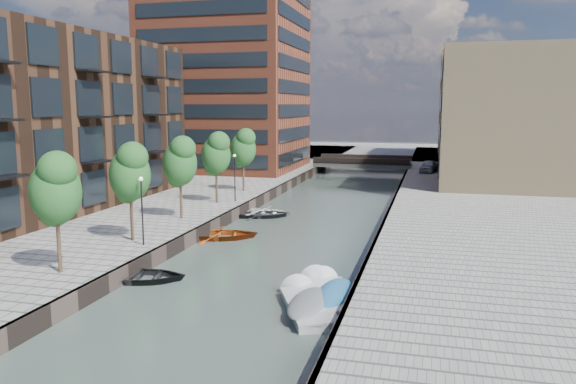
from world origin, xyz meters
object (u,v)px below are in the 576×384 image
at_px(bridge, 363,163).
at_px(motorboat_2, 320,295).
at_px(tree_3, 130,171).
at_px(sloop_2, 223,238).
at_px(sloop_3, 267,215).
at_px(tree_4, 180,160).
at_px(motorboat_4, 306,305).
at_px(car, 429,166).
at_px(tree_6, 243,147).
at_px(motorboat_3, 333,294).
at_px(sloop_1, 142,281).
at_px(sloop_4, 264,217).
at_px(tree_5, 216,153).
at_px(tree_2, 55,187).

distance_m(bridge, motorboat_2, 51.73).
relative_size(tree_3, sloop_2, 1.22).
bearing_deg(bridge, sloop_3, -97.49).
distance_m(tree_4, sloop_2, 6.65).
bearing_deg(motorboat_4, car, 84.22).
bearing_deg(motorboat_2, tree_6, 116.56).
height_order(motorboat_3, motorboat_4, motorboat_4).
height_order(sloop_1, sloop_2, sloop_2).
bearing_deg(sloop_4, bridge, -27.32).
bearing_deg(tree_4, sloop_1, -74.86).
height_order(sloop_1, motorboat_2, motorboat_2).
xyz_separation_m(tree_5, sloop_4, (4.28, -0.24, -5.31)).
relative_size(tree_2, tree_4, 1.00).
relative_size(tree_3, tree_6, 1.00).
distance_m(sloop_1, sloop_2, 10.18).
distance_m(sloop_3, sloop_4, 1.01).
height_order(sloop_2, sloop_3, sloop_2).
bearing_deg(tree_3, tree_6, 90.00).
bearing_deg(bridge, tree_4, -102.00).
xyz_separation_m(tree_2, motorboat_2, (12.77, 2.46, -5.20)).
distance_m(sloop_1, sloop_4, 18.26).
bearing_deg(sloop_3, sloop_4, -167.66).
relative_size(sloop_4, motorboat_4, 0.82).
bearing_deg(tree_4, sloop_2, -18.98).
distance_m(tree_2, motorboat_2, 14.01).
xyz_separation_m(tree_2, tree_3, (0.00, 7.00, 0.00)).
height_order(tree_6, sloop_4, tree_6).
distance_m(tree_2, motorboat_4, 13.51).
height_order(tree_2, motorboat_2, tree_2).
bearing_deg(sloop_1, tree_3, 21.79).
distance_m(tree_2, sloop_1, 6.65).
xyz_separation_m(tree_6, sloop_3, (4.27, -6.23, -5.31)).
distance_m(tree_2, motorboat_3, 14.56).
height_order(sloop_2, motorboat_3, motorboat_3).
bearing_deg(sloop_2, sloop_3, -22.48).
xyz_separation_m(tree_5, sloop_2, (3.79, -8.30, -5.31)).
xyz_separation_m(sloop_2, motorboat_3, (9.64, -10.31, 0.21)).
bearing_deg(tree_3, sloop_2, 56.40).
xyz_separation_m(motorboat_3, motorboat_4, (-0.93, -1.73, 0.00)).
bearing_deg(tree_2, sloop_2, 73.40).
bearing_deg(bridge, car, -31.32).
distance_m(motorboat_2, car, 46.41).
xyz_separation_m(tree_4, tree_5, (0.00, 7.00, 0.00)).
relative_size(tree_3, motorboat_2, 1.05).
bearing_deg(tree_6, motorboat_3, -62.33).
bearing_deg(tree_2, bridge, 81.05).
xyz_separation_m(bridge, tree_3, (-8.50, -47.00, 3.92)).
distance_m(motorboat_3, car, 46.41).
distance_m(sloop_2, motorboat_2, 13.62).
relative_size(tree_4, sloop_2, 1.22).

